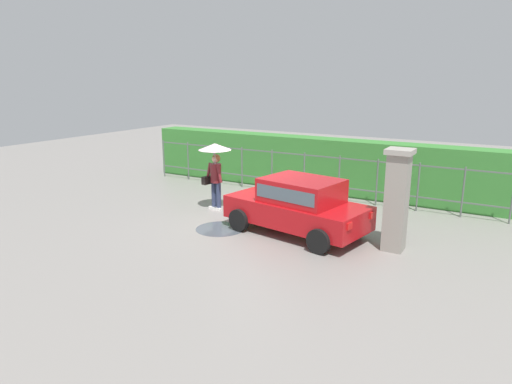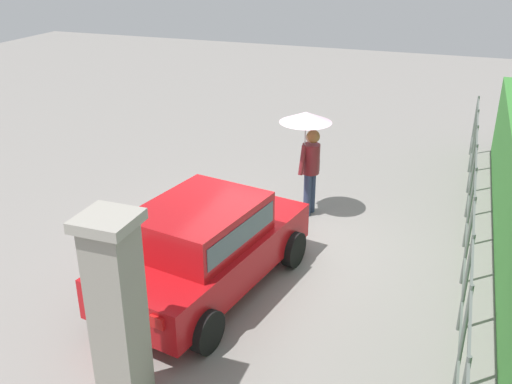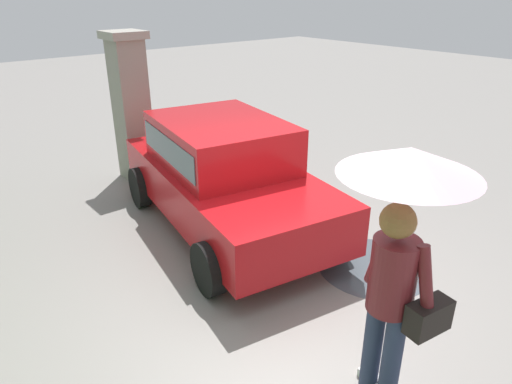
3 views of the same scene
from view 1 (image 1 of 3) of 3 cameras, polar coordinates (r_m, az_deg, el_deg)
ground_plane at (r=13.24m, az=-0.31°, el=-3.45°), size 40.00×40.00×0.00m
car at (r=11.92m, az=5.26°, el=-1.48°), size 3.94×2.38×1.48m
pedestrian at (r=13.90m, az=-5.12°, el=3.83°), size 0.98×0.98×2.07m
gate_pillar at (r=11.13m, az=17.04°, el=-0.86°), size 0.60×0.60×2.42m
fence_section at (r=15.81m, az=6.00°, el=2.48°), size 12.62×0.05×1.50m
hedge_row at (r=16.65m, az=7.37°, el=3.45°), size 13.57×0.90×1.90m
puddle_near at (r=12.50m, az=-4.48°, el=-4.57°), size 1.32×1.32×0.00m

